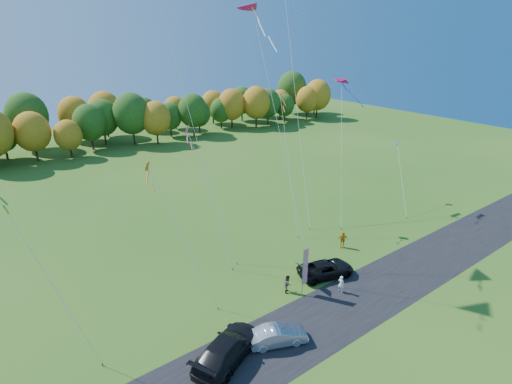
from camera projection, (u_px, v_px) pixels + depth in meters
ground at (298, 289)px, 34.00m from camera, size 160.00×160.00×0.00m
asphalt_strip at (332, 314)px, 31.01m from camera, size 90.00×6.00×0.01m
tree_line at (102, 149)px, 75.11m from camera, size 116.00×12.00×10.00m
black_suv at (326, 269)px, 35.65m from camera, size 5.55×3.70×1.41m
silver_sedan at (278, 335)px, 27.86m from camera, size 4.36×2.89×1.36m
dark_truck_a at (227, 348)px, 26.44m from camera, size 6.46×4.67×1.74m
person_tailgate_a at (341, 284)px, 33.35m from camera, size 0.45×0.62×1.56m
person_tailgate_b at (288, 284)px, 33.41m from camera, size 0.95×0.95×1.55m
person_east at (343, 240)px, 40.30m from camera, size 1.08×0.98×1.77m
feather_flag at (305, 266)px, 32.43m from camera, size 0.58×0.10×4.38m
kite_delta_blue at (184, 94)px, 33.50m from camera, size 4.53×9.87×31.66m
kite_parafoil_orange at (296, 102)px, 45.50m from camera, size 7.19×12.64×26.23m
kite_delta_red at (274, 100)px, 35.33m from camera, size 2.70×10.24×24.02m
kite_parafoil_rainbow at (342, 151)px, 45.87m from camera, size 7.89×7.68×15.68m
kite_diamond_yellow at (183, 238)px, 30.47m from camera, size 3.32×5.35×11.83m
kite_diamond_green at (50, 280)px, 24.93m from camera, size 3.87×5.54×12.26m
kite_diamond_white at (289, 164)px, 42.23m from camera, size 2.13×5.98×15.09m
kite_diamond_pink at (212, 196)px, 37.10m from camera, size 2.12×6.30×12.79m
kite_diamond_blue_low at (402, 179)px, 48.70m from camera, size 4.68×5.86×7.87m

